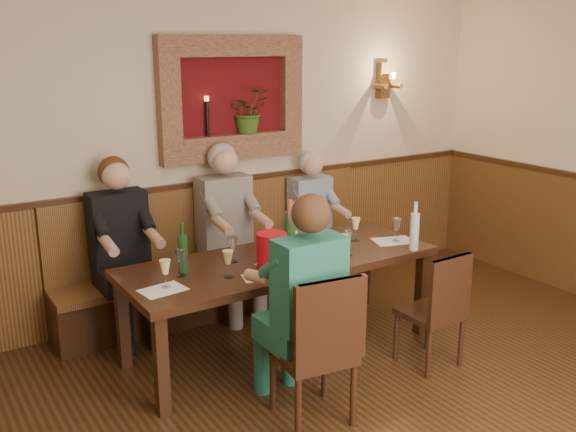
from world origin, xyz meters
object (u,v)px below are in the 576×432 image
(chair_near_left, at_px, (314,378))
(person_bench_left, at_px, (125,266))
(person_bench_right, at_px, (315,236))
(wine_bottle_green_a, at_px, (290,233))
(person_bench_mid, at_px, (230,245))
(spittoon_bucket, at_px, (272,250))
(person_chair_front, at_px, (301,322))
(water_bottle, at_px, (414,231))
(dining_table, at_px, (280,267))
(bench, at_px, (225,274))
(chair_near_right, at_px, (431,332))
(wine_bottle_green_b, at_px, (183,253))

(chair_near_left, xyz_separation_m, person_bench_left, (-0.59, 1.77, 0.32))
(person_bench_right, relative_size, wine_bottle_green_a, 3.06)
(person_bench_right, bearing_deg, person_bench_mid, -179.70)
(spittoon_bucket, bearing_deg, person_bench_right, 42.63)
(person_chair_front, height_order, wine_bottle_green_a, person_chair_front)
(person_bench_right, bearing_deg, chair_near_left, -124.99)
(person_chair_front, distance_m, wine_bottle_green_a, 0.93)
(chair_near_left, xyz_separation_m, person_bench_right, (1.24, 1.77, 0.26))
(chair_near_left, height_order, water_bottle, water_bottle)
(dining_table, bearing_deg, bench, 90.00)
(bench, height_order, wine_bottle_green_a, wine_bottle_green_a)
(bench, distance_m, person_chair_front, 1.77)
(bench, bearing_deg, person_bench_mid, -87.92)
(person_bench_left, height_order, water_bottle, person_bench_left)
(person_chair_front, height_order, water_bottle, person_chair_front)
(bench, height_order, chair_near_right, bench)
(chair_near_left, relative_size, person_bench_mid, 0.67)
(chair_near_right, bearing_deg, person_bench_right, 85.59)
(bench, distance_m, person_bench_left, 0.98)
(bench, height_order, person_bench_left, person_bench_left)
(person_bench_left, relative_size, water_bottle, 3.84)
(person_bench_right, height_order, spittoon_bucket, person_bench_right)
(bench, relative_size, person_bench_right, 2.22)
(person_bench_left, xyz_separation_m, person_bench_mid, (0.93, -0.00, 0.01))
(spittoon_bucket, height_order, water_bottle, water_bottle)
(wine_bottle_green_b, xyz_separation_m, water_bottle, (1.72, -0.49, 0.01))
(person_bench_left, xyz_separation_m, wine_bottle_green_b, (0.19, -0.74, 0.29))
(person_bench_left, bearing_deg, chair_near_right, -43.16)
(chair_near_left, distance_m, wine_bottle_green_a, 1.20)
(person_bench_right, height_order, water_bottle, person_bench_right)
(chair_near_right, distance_m, spittoon_bucket, 1.33)
(person_bench_right, relative_size, person_chair_front, 0.92)
(person_chair_front, bearing_deg, chair_near_left, -91.02)
(bench, relative_size, wine_bottle_green_b, 8.22)
(chair_near_left, distance_m, person_bench_mid, 1.83)
(bench, bearing_deg, dining_table, -90.00)
(chair_near_right, relative_size, person_bench_right, 0.65)
(person_bench_mid, bearing_deg, person_chair_front, -101.84)
(bench, distance_m, wine_bottle_green_a, 1.14)
(person_bench_left, distance_m, water_bottle, 2.29)
(person_chair_front, bearing_deg, wine_bottle_green_b, 115.21)
(dining_table, xyz_separation_m, spittoon_bucket, (-0.16, -0.14, 0.20))
(dining_table, distance_m, bench, 1.01)
(dining_table, distance_m, wine_bottle_green_a, 0.27)
(person_bench_left, bearing_deg, person_bench_mid, -0.05)
(chair_near_left, bearing_deg, person_bench_mid, 86.93)
(water_bottle, bearing_deg, chair_near_left, -157.81)
(bench, distance_m, chair_near_right, 1.92)
(wine_bottle_green_b, distance_m, water_bottle, 1.79)
(wine_bottle_green_a, xyz_separation_m, wine_bottle_green_b, (-0.82, 0.11, -0.04))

